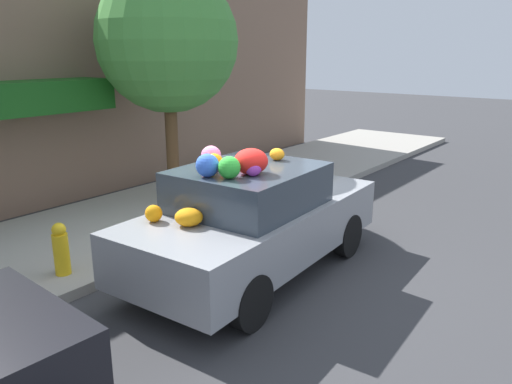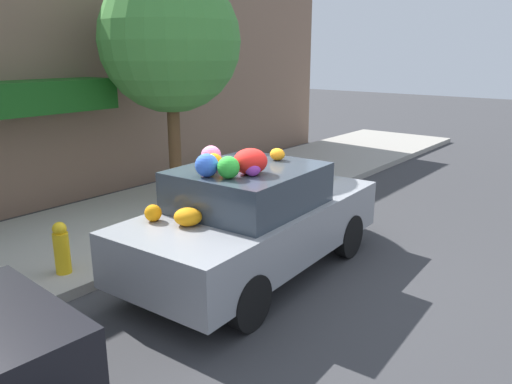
% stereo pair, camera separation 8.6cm
% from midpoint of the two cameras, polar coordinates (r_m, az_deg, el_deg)
% --- Properties ---
extents(ground_plane, '(60.00, 60.00, 0.00)m').
position_cam_midpoint_polar(ground_plane, '(7.07, -0.61, -8.77)').
color(ground_plane, '#38383A').
extents(sidewalk_curb, '(24.00, 3.20, 0.14)m').
position_cam_midpoint_polar(sidewalk_curb, '(8.87, -14.28, -3.57)').
color(sidewalk_curb, '#9E998E').
rests_on(sidewalk_curb, ground).
extents(building_facade, '(18.00, 1.20, 4.76)m').
position_cam_midpoint_polar(building_facade, '(10.22, -23.36, 11.31)').
color(building_facade, '#846651').
rests_on(building_facade, ground).
extents(street_tree, '(2.63, 2.63, 4.29)m').
position_cam_midpoint_polar(street_tree, '(9.74, -9.54, 16.58)').
color(street_tree, brown).
rests_on(street_tree, sidewalk_curb).
extents(fire_hydrant, '(0.20, 0.20, 0.70)m').
position_cam_midpoint_polar(fire_hydrant, '(6.94, -21.00, -6.00)').
color(fire_hydrant, gold).
rests_on(fire_hydrant, sidewalk_curb).
extents(art_car, '(4.07, 1.93, 1.82)m').
position_cam_midpoint_polar(art_car, '(6.65, 0.15, -2.99)').
color(art_car, gray).
rests_on(art_car, ground).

